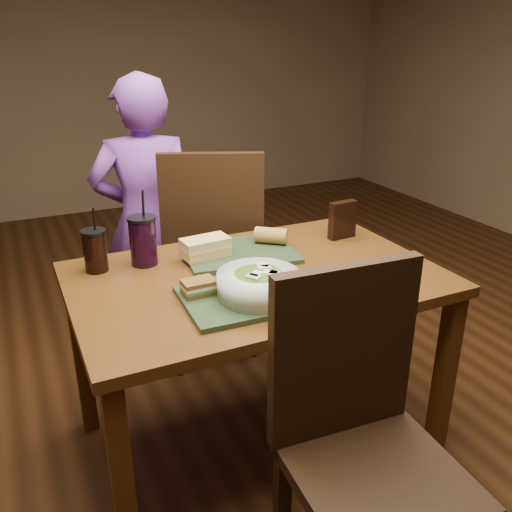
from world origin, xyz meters
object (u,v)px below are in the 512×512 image
Objects in this scene: sandwich_far at (206,247)px; tray_near at (248,297)px; baguette_near at (298,295)px; chip_bag at (342,220)px; sandwich_near at (199,287)px; diner at (147,223)px; baguette_far at (271,235)px; dining_table at (256,296)px; cup_berry at (143,240)px; chair_near at (361,430)px; chair_far at (205,247)px; salad_bowl at (259,283)px; soup_bowl at (378,271)px; cup_cola at (95,250)px; tray_far at (239,253)px.

tray_near is at bearing -88.82° from sandwich_far.
baguette_near is 0.68m from chip_bag.
sandwich_near is at bearing 153.99° from tray_near.
baguette_far is at bearing 129.60° from diner.
chip_bag is at bearing 44.89° from baguette_near.
dining_table is at bearing -128.20° from baguette_far.
baguette_far reaches higher than baguette_near.
diner is 1.18m from baguette_near.
cup_berry reaches higher than sandwich_far.
diner reaches higher than baguette_far.
cup_berry reaches higher than chair_near.
cup_berry is (-0.16, -0.61, 0.14)m from diner.
chair_far is 0.89m from tray_near.
salad_bowl reaches higher than tray_near.
baguette_far is (0.17, 0.21, 0.14)m from dining_table.
cup_berry is at bearing 142.03° from dining_table.
baguette_far reaches higher than dining_table.
dining_table is at bearing 90.02° from chair_near.
baguette_near reaches higher than soup_bowl.
cup_berry is at bearing 163.80° from sandwich_far.
salad_bowl is 0.64m from cup_cola.
baguette_far is 0.51m from cup_berry.
soup_bowl is (0.35, -0.41, 0.02)m from tray_far.
sandwich_near is at bearing -114.37° from sandwich_far.
tray_far is 2.65× the size of chip_bag.
sandwich_near is 0.46m from cup_cola.
tray_near is 0.49m from soup_bowl.
cup_berry reaches higher than dining_table.
sandwich_near is at bearing -111.27° from chair_far.
soup_bowl is (0.37, 0.45, 0.22)m from chair_near.
sandwich_far is at bearing 106.80° from diner.
cup_berry is at bearing 168.92° from tray_far.
diner is at bearing 85.38° from sandwich_near.
chair_near reaches higher than cup_cola.
tray_far is 1.47× the size of cup_berry.
chair_near is 8.78× the size of baguette_near.
chip_bag is at bearing 33.49° from salad_bowl.
tray_far is 0.54m from soup_bowl.
soup_bowl is at bearing -3.15° from salad_bowl.
baguette_near is at bearing -37.11° from sandwich_near.
soup_bowl is 0.86m from cup_berry.
dining_table is at bearing -95.85° from tray_far.
salad_bowl reaches higher than tray_far.
cup_berry is at bearing 121.52° from baguette_near.
salad_bowl is at bearing -60.66° from cup_berry.
chair_far is at bearing 70.68° from sandwich_far.
chair_far is 6.32× the size of soup_bowl.
chair_near reaches higher than sandwich_far.
baguette_near is at bearing 89.18° from chair_near.
baguette_far is (0.29, 0.02, -0.00)m from sandwich_far.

